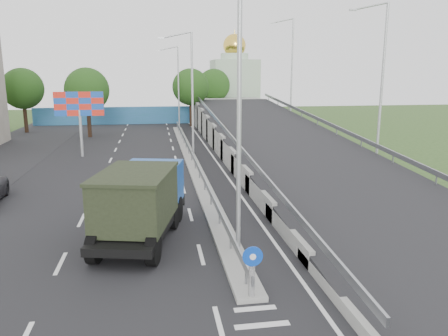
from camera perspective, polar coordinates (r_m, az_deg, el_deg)
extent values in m
cube|color=black|center=(30.85, -9.14, -1.00)|extent=(26.00, 90.00, 0.04)
cube|color=gray|center=(34.85, -4.22, 0.83)|extent=(1.00, 44.00, 0.20)
cube|color=gray|center=(37.54, 14.84, 4.76)|extent=(0.10, 50.00, 0.32)
cube|color=gray|center=(34.81, 0.33, 4.61)|extent=(0.10, 50.00, 0.32)
cube|color=gray|center=(34.72, -4.24, 1.88)|extent=(0.08, 44.00, 0.32)
cylinder|color=gray|center=(34.77, -4.23, 1.48)|extent=(0.09, 0.09, 0.60)
cylinder|color=black|center=(14.02, 3.65, -14.13)|extent=(0.20, 0.20, 1.20)
cylinder|color=#0C3FBF|center=(13.63, 3.77, -11.45)|extent=(0.64, 0.05, 0.64)
cylinder|color=white|center=(13.61, 3.79, -11.50)|extent=(0.20, 0.03, 0.20)
cylinder|color=#B2B5B7|center=(16.44, 1.97, 5.90)|extent=(0.18, 0.18, 10.00)
cylinder|color=#B2B5B7|center=(36.21, -4.15, 9.41)|extent=(0.18, 0.18, 10.00)
cylinder|color=#B2B5B7|center=(36.20, -6.25, 16.89)|extent=(2.57, 0.12, 0.66)
cube|color=#B2B5B7|center=(36.14, -8.22, 16.45)|extent=(0.50, 0.18, 0.12)
cylinder|color=#B2B5B7|center=(56.15, -5.96, 10.41)|extent=(0.18, 0.18, 10.00)
cylinder|color=#B2B5B7|center=(56.14, -7.34, 15.23)|extent=(2.57, 0.12, 0.66)
cube|color=#B2B5B7|center=(56.10, -8.60, 14.94)|extent=(0.50, 0.18, 0.12)
cube|color=#256789|center=(62.32, -10.17, 6.79)|extent=(30.00, 0.50, 2.40)
cube|color=#B2CCAD|center=(71.24, 1.34, 10.31)|extent=(7.00, 7.00, 9.00)
cylinder|color=#B2CCAD|center=(71.24, 1.37, 14.34)|extent=(4.40, 4.40, 1.00)
sphere|color=gold|center=(71.32, 1.37, 15.70)|extent=(3.60, 3.60, 3.60)
cone|color=gold|center=(71.46, 1.38, 17.30)|extent=(0.30, 0.30, 1.20)
cylinder|color=#B2B5B7|center=(38.86, -18.17, 4.28)|extent=(0.24, 0.24, 4.00)
cube|color=red|center=(38.61, -18.42, 7.96)|extent=(4.00, 0.20, 2.00)
cylinder|color=black|center=(50.79, -17.23, 6.11)|extent=(0.44, 0.44, 4.00)
sphere|color=#1A3E11|center=(50.58, -17.46, 9.71)|extent=(4.80, 4.80, 4.80)
cylinder|color=black|center=(58.45, -4.32, 7.38)|extent=(0.44, 0.44, 4.00)
sphere|color=#1A3E11|center=(58.26, -4.37, 10.51)|extent=(4.80, 4.80, 4.80)
cylinder|color=black|center=(57.31, -24.52, 6.21)|extent=(0.44, 0.44, 4.00)
sphere|color=#1A3E11|center=(57.12, -24.81, 9.39)|extent=(4.80, 4.80, 4.80)
cylinder|color=black|center=(65.82, -1.34, 7.96)|extent=(0.44, 0.44, 4.00)
sphere|color=#1A3E11|center=(65.65, -1.35, 10.75)|extent=(4.80, 4.80, 4.80)
cylinder|color=black|center=(21.72, -12.01, -5.14)|extent=(0.66, 1.29, 1.23)
cylinder|color=black|center=(21.22, -6.18, -5.36)|extent=(0.66, 1.29, 1.23)
cylinder|color=black|center=(20.81, -12.78, -5.97)|extent=(0.66, 1.29, 1.23)
cylinder|color=black|center=(20.28, -6.69, -6.22)|extent=(0.66, 1.29, 1.23)
cylinder|color=black|center=(17.34, -16.56, -9.96)|extent=(0.66, 1.29, 1.23)
cylinder|color=black|center=(16.70, -9.24, -10.47)|extent=(0.66, 1.29, 1.23)
cube|color=black|center=(19.23, -10.75, -6.88)|extent=(4.10, 7.34, 0.34)
cube|color=navy|center=(21.36, -9.08, -1.74)|extent=(2.91, 2.33, 1.90)
cube|color=black|center=(22.06, -8.61, 0.07)|extent=(2.08, 0.55, 0.78)
cube|color=black|center=(22.56, -8.43, -4.05)|extent=(2.54, 0.75, 0.56)
cube|color=black|center=(18.25, -11.44, -3.91)|extent=(3.59, 4.75, 2.01)
cube|color=black|center=(17.98, -11.59, -0.66)|extent=(3.72, 4.89, 0.13)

